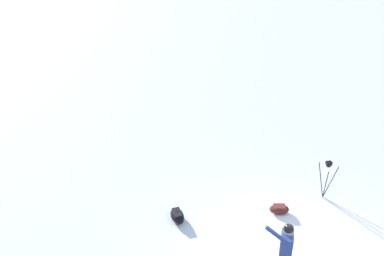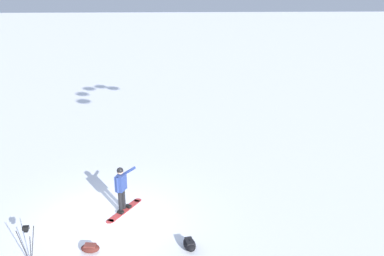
{
  "view_description": "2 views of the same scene",
  "coord_description": "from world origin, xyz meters",
  "px_view_note": "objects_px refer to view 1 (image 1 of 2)",
  "views": [
    {
      "loc": [
        6.53,
        -3.21,
        7.09
      ],
      "look_at": [
        -1.26,
        -2.21,
        3.07
      ],
      "focal_mm": 36.06,
      "sensor_mm": 36.0,
      "label": 1
    },
    {
      "loc": [
        -11.81,
        -1.88,
        7.14
      ],
      "look_at": [
        -1.35,
        -2.66,
        3.61
      ],
      "focal_mm": 37.64,
      "sensor_mm": 36.0,
      "label": 2
    }
  ],
  "objects_px": {
    "camera_tripod": "(327,172)",
    "snowboarder": "(285,248)",
    "gear_bag_large": "(177,215)",
    "gear_bag_small": "(279,209)"
  },
  "relations": [
    {
      "from": "gear_bag_large",
      "to": "gear_bag_small",
      "type": "bearing_deg",
      "value": 88.8
    },
    {
      "from": "camera_tripod",
      "to": "gear_bag_small",
      "type": "height_order",
      "value": "camera_tripod"
    },
    {
      "from": "snowboarder",
      "to": "gear_bag_small",
      "type": "distance_m",
      "value": 2.54
    },
    {
      "from": "gear_bag_large",
      "to": "camera_tripod",
      "type": "height_order",
      "value": "camera_tripod"
    },
    {
      "from": "camera_tripod",
      "to": "snowboarder",
      "type": "bearing_deg",
      "value": -38.86
    },
    {
      "from": "gear_bag_small",
      "to": "gear_bag_large",
      "type": "bearing_deg",
      "value": -91.2
    },
    {
      "from": "gear_bag_large",
      "to": "gear_bag_small",
      "type": "height_order",
      "value": "gear_bag_large"
    },
    {
      "from": "snowboarder",
      "to": "gear_bag_small",
      "type": "bearing_deg",
      "value": 162.38
    },
    {
      "from": "snowboarder",
      "to": "camera_tripod",
      "type": "distance_m",
      "value": 3.59
    },
    {
      "from": "gear_bag_large",
      "to": "camera_tripod",
      "type": "relative_size",
      "value": 0.55
    }
  ]
}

